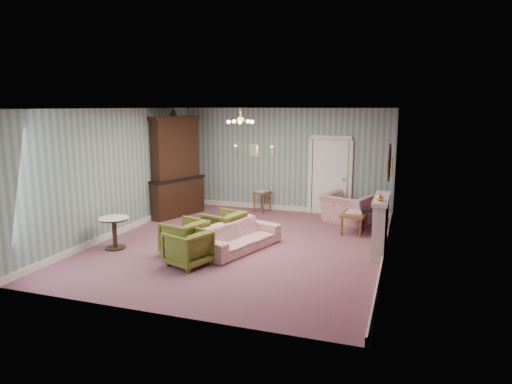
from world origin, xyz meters
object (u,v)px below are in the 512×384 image
(olive_chair_c, at_px, (224,225))
(coffee_table, at_px, (354,222))
(wingback_chair, at_px, (348,204))
(pedestal_table, at_px, (115,233))
(side_table_black, at_px, (370,221))
(olive_chair_a, at_px, (188,246))
(dresser, at_px, (174,164))
(olive_chair_b, at_px, (184,236))
(fireplace, at_px, (380,225))
(sofa_chintz, at_px, (239,232))

(olive_chair_c, xyz_separation_m, coffee_table, (2.61, 1.78, -0.14))
(wingback_chair, xyz_separation_m, pedestal_table, (-4.32, -3.73, -0.17))
(wingback_chair, relative_size, side_table_black, 1.93)
(olive_chair_a, height_order, coffee_table, olive_chair_a)
(side_table_black, bearing_deg, coffee_table, 177.09)
(coffee_table, relative_size, pedestal_table, 1.43)
(olive_chair_a, xyz_separation_m, dresser, (-2.16, 3.49, 1.06))
(olive_chair_b, relative_size, fireplace, 0.56)
(olive_chair_c, distance_m, dresser, 3.13)
(olive_chair_b, xyz_separation_m, side_table_black, (3.41, 2.76, -0.09))
(olive_chair_b, xyz_separation_m, sofa_chintz, (0.94, 0.63, 0.00))
(wingback_chair, xyz_separation_m, dresser, (-4.57, -0.65, 0.92))
(fireplace, bearing_deg, pedestal_table, -163.96)
(olive_chair_c, height_order, side_table_black, olive_chair_c)
(olive_chair_a, relative_size, coffee_table, 0.77)
(dresser, bearing_deg, fireplace, 3.03)
(sofa_chintz, relative_size, coffee_table, 2.06)
(olive_chair_a, bearing_deg, wingback_chair, 170.03)
(wingback_chair, bearing_deg, olive_chair_c, 68.81)
(olive_chair_c, bearing_deg, olive_chair_b, -9.87)
(olive_chair_a, xyz_separation_m, side_table_black, (3.04, 3.32, -0.07))
(sofa_chintz, xyz_separation_m, wingback_chair, (1.84, 2.96, 0.11))
(olive_chair_a, height_order, fireplace, fireplace)
(olive_chair_b, relative_size, pedestal_table, 1.15)
(dresser, xyz_separation_m, coffee_table, (4.84, -0.15, -1.18))
(coffee_table, height_order, pedestal_table, pedestal_table)
(wingback_chair, bearing_deg, olive_chair_b, 73.09)
(coffee_table, xyz_separation_m, side_table_black, (0.36, -0.02, 0.05))
(wingback_chair, distance_m, pedestal_table, 5.71)
(olive_chair_c, relative_size, side_table_black, 1.29)
(pedestal_table, bearing_deg, olive_chair_c, 29.74)
(fireplace, relative_size, coffee_table, 1.45)
(olive_chair_a, relative_size, olive_chair_c, 0.96)
(olive_chair_b, bearing_deg, olive_chair_c, 172.55)
(olive_chair_b, distance_m, pedestal_table, 1.56)
(olive_chair_a, bearing_deg, sofa_chintz, 174.59)
(olive_chair_a, relative_size, side_table_black, 1.24)
(wingback_chair, xyz_separation_m, fireplace, (0.94, -2.21, 0.08))
(olive_chair_a, height_order, olive_chair_c, olive_chair_c)
(fireplace, height_order, coffee_table, fireplace)
(wingback_chair, bearing_deg, side_table_black, 148.38)
(olive_chair_a, bearing_deg, dresser, -128.08)
(sofa_chintz, relative_size, wingback_chair, 1.73)
(olive_chair_a, distance_m, coffee_table, 4.28)
(olive_chair_b, bearing_deg, side_table_black, 145.51)
(olive_chair_c, height_order, fireplace, fireplace)
(sofa_chintz, height_order, side_table_black, sofa_chintz)
(sofa_chintz, distance_m, coffee_table, 3.01)
(side_table_black, bearing_deg, fireplace, -77.43)
(olive_chair_a, relative_size, dresser, 0.26)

